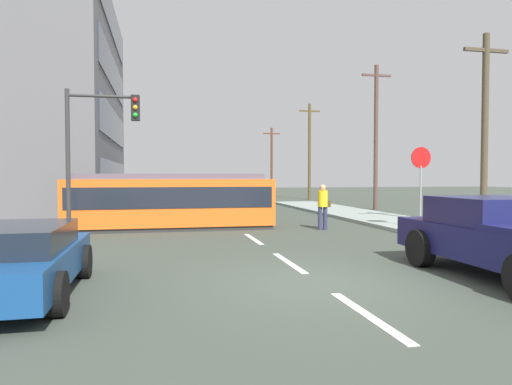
{
  "coord_description": "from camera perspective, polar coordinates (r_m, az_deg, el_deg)",
  "views": [
    {
      "loc": [
        -2.86,
        -7.86,
        1.96
      ],
      "look_at": [
        0.48,
        7.8,
        1.4
      ],
      "focal_mm": 31.77,
      "sensor_mm": 36.0,
      "label": 1
    }
  ],
  "objects": [
    {
      "name": "lane_stripe_1",
      "position": [
        10.45,
        4.12,
        -8.79
      ],
      "size": [
        0.16,
        2.4,
        0.01
      ],
      "primitive_type": "cube",
      "color": "silver",
      "rests_on": "ground"
    },
    {
      "name": "parked_sedan_mid",
      "position": [
        21.54,
        -17.98,
        -1.64
      ],
      "size": [
        2.1,
        4.18,
        1.19
      ],
      "color": "black",
      "rests_on": "ground"
    },
    {
      "name": "sidewalk_curb_right",
      "position": [
        17.0,
        22.78,
        -4.53
      ],
      "size": [
        3.2,
        36.0,
        0.14
      ],
      "primitive_type": "cube",
      "color": "#919E96",
      "rests_on": "ground"
    },
    {
      "name": "stop_sign",
      "position": [
        17.23,
        20.05,
        2.67
      ],
      "size": [
        0.76,
        0.07,
        2.88
      ],
      "color": "gray",
      "rests_on": "sidewalk_curb_right"
    },
    {
      "name": "utility_pole_distant",
      "position": [
        47.77,
        1.98,
        4.12
      ],
      "size": [
        1.8,
        0.24,
        7.08
      ],
      "color": "brown",
      "rests_on": "ground"
    },
    {
      "name": "lane_stripe_2",
      "position": [
        14.29,
        -0.36,
        -5.86
      ],
      "size": [
        0.16,
        2.4,
        0.01
      ],
      "primitive_type": "cube",
      "color": "silver",
      "rests_on": "ground"
    },
    {
      "name": "pickup_truck_parked",
      "position": [
        9.95,
        29.38,
        -4.97
      ],
      "size": [
        2.33,
        5.03,
        1.55
      ],
      "color": "#17184F",
      "rests_on": "ground"
    },
    {
      "name": "ground_plane",
      "position": [
        18.19,
        -2.91,
        -4.18
      ],
      "size": [
        120.0,
        120.0,
        0.0
      ],
      "primitive_type": "plane",
      "color": "#3E473D"
    },
    {
      "name": "streetcar_tram",
      "position": [
        17.45,
        -10.64,
        -0.95
      ],
      "size": [
        7.55,
        2.56,
        2.07
      ],
      "color": "orange",
      "rests_on": "ground"
    },
    {
      "name": "parked_sedan_near",
      "position": [
        8.35,
        -28.04,
        -7.47
      ],
      "size": [
        1.99,
        4.18,
        1.19
      ],
      "color": "navy",
      "rests_on": "ground"
    },
    {
      "name": "traffic_light_mast",
      "position": [
        15.77,
        -19.34,
        6.9
      ],
      "size": [
        2.34,
        0.33,
        4.79
      ],
      "color": "#333333",
      "rests_on": "ground"
    },
    {
      "name": "lane_stripe_0",
      "position": [
        6.81,
        13.84,
        -14.77
      ],
      "size": [
        0.16,
        2.4,
        0.01
      ],
      "primitive_type": "cube",
      "color": "silver",
      "rests_on": "ground"
    },
    {
      "name": "utility_pole_far",
      "position": [
        38.66,
        6.76,
        5.36
      ],
      "size": [
        1.8,
        0.24,
        8.09
      ],
      "color": "brown",
      "rests_on": "ground"
    },
    {
      "name": "utility_pole_near",
      "position": [
        18.58,
        26.86,
        7.29
      ],
      "size": [
        1.8,
        0.24,
        7.13
      ],
      "color": "#4D422F",
      "rests_on": "ground"
    },
    {
      "name": "lane_stripe_3",
      "position": [
        23.68,
        -5.04,
        -2.73
      ],
      "size": [
        0.16,
        2.4,
        0.01
      ],
      "primitive_type": "cube",
      "color": "silver",
      "rests_on": "ground"
    },
    {
      "name": "lane_stripe_4",
      "position": [
        29.63,
        -6.45,
        -1.78
      ],
      "size": [
        0.16,
        2.4,
        0.01
      ],
      "primitive_type": "cube",
      "color": "silver",
      "rests_on": "ground"
    },
    {
      "name": "parked_sedan_far",
      "position": [
        27.38,
        -16.36,
        -0.86
      ],
      "size": [
        2.03,
        4.31,
        1.19
      ],
      "color": "black",
      "rests_on": "ground"
    },
    {
      "name": "pedestrian_crossing",
      "position": [
        16.89,
        8.42,
        -1.46
      ],
      "size": [
        0.51,
        0.36,
        1.67
      ],
      "color": "#313352",
      "rests_on": "ground"
    },
    {
      "name": "city_bus",
      "position": [
        26.91,
        -7.46,
        0.13
      ],
      "size": [
        2.67,
        5.64,
        1.89
      ],
      "color": "#214C96",
      "rests_on": "ground"
    },
    {
      "name": "utility_pole_mid",
      "position": [
        27.7,
        14.87,
        7.05
      ],
      "size": [
        1.8,
        0.24,
        8.49
      ],
      "color": "brown",
      "rests_on": "ground"
    }
  ]
}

